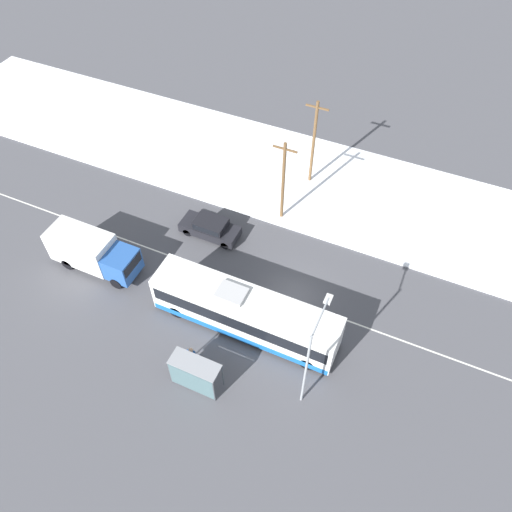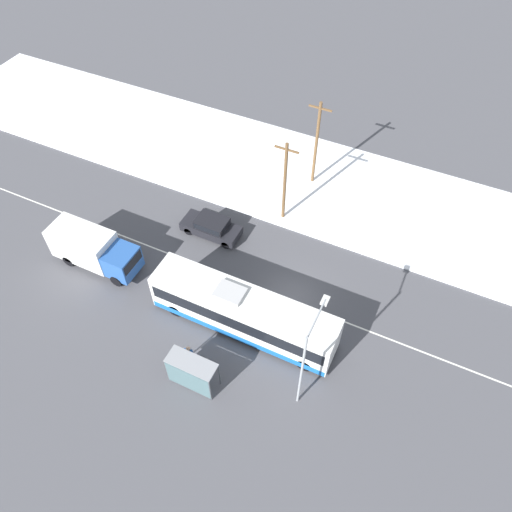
# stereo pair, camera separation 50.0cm
# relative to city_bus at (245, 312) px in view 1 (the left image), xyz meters

# --- Properties ---
(ground_plane) EXTENTS (120.00, 120.00, 0.00)m
(ground_plane) POSITION_rel_city_bus_xyz_m (1.94, 3.15, -1.61)
(ground_plane) COLOR #4C4C51
(snow_lot) EXTENTS (80.00, 11.48, 0.12)m
(snow_lot) POSITION_rel_city_bus_xyz_m (1.94, 14.95, -1.55)
(snow_lot) COLOR white
(snow_lot) RESTS_ON ground_plane
(lane_marking_center) EXTENTS (60.00, 0.12, 0.00)m
(lane_marking_center) POSITION_rel_city_bus_xyz_m (1.94, 3.15, -1.61)
(lane_marking_center) COLOR silver
(lane_marking_center) RESTS_ON ground_plane
(city_bus) EXTENTS (12.16, 2.57, 3.30)m
(city_bus) POSITION_rel_city_bus_xyz_m (0.00, 0.00, 0.00)
(city_bus) COLOR white
(city_bus) RESTS_ON ground_plane
(box_truck) EXTENTS (6.46, 2.30, 2.89)m
(box_truck) POSITION_rel_city_bus_xyz_m (-11.88, 0.22, -0.01)
(box_truck) COLOR silver
(box_truck) RESTS_ON ground_plane
(sedan_car) EXTENTS (4.48, 1.80, 1.52)m
(sedan_car) POSITION_rel_city_bus_xyz_m (-5.84, 6.28, -0.79)
(sedan_car) COLOR black
(sedan_car) RESTS_ON ground_plane
(pedestrian_at_stop) EXTENTS (0.63, 0.28, 1.76)m
(pedestrian_at_stop) POSITION_rel_city_bus_xyz_m (-1.82, -3.76, -0.53)
(pedestrian_at_stop) COLOR #23232D
(pedestrian_at_stop) RESTS_ON ground_plane
(bus_shelter) EXTENTS (2.98, 1.20, 2.40)m
(bus_shelter) POSITION_rel_city_bus_xyz_m (-0.92, -5.07, 0.06)
(bus_shelter) COLOR gray
(bus_shelter) RESTS_ON ground_plane
(streetlamp) EXTENTS (0.36, 2.92, 7.17)m
(streetlamp) POSITION_rel_city_bus_xyz_m (5.11, -2.62, 2.98)
(streetlamp) COLOR #9EA3A8
(streetlamp) RESTS_ON ground_plane
(utility_pole_roadside) EXTENTS (1.80, 0.24, 7.08)m
(utility_pole_roadside) POSITION_rel_city_bus_xyz_m (-1.70, 10.19, 2.11)
(utility_pole_roadside) COLOR brown
(utility_pole_roadside) RESTS_ON ground_plane
(utility_pole_snowlot) EXTENTS (1.80, 0.24, 7.55)m
(utility_pole_snowlot) POSITION_rel_city_bus_xyz_m (-1.16, 15.07, 2.35)
(utility_pole_snowlot) COLOR brown
(utility_pole_snowlot) RESTS_ON ground_plane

